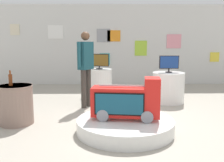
{
  "coord_description": "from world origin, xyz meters",
  "views": [
    {
      "loc": [
        -0.39,
        -4.23,
        1.51
      ],
      "look_at": [
        -0.31,
        0.44,
        0.79
      ],
      "focal_mm": 39.45,
      "sensor_mm": 36.0,
      "label": 1
    }
  ],
  "objects_px": {
    "display_pedestal_left_rear": "(99,82)",
    "display_pedestal_center_rear": "(168,87)",
    "side_table_round": "(16,104)",
    "tv_on_center_rear": "(169,63)",
    "main_display_pedestal": "(125,125)",
    "novelty_firetruck_tv": "(127,102)",
    "bottle_on_side_table": "(10,79)",
    "tv_on_left_rear": "(99,61)",
    "shopper_browsing_near_truck": "(86,63)"
  },
  "relations": [
    {
      "from": "display_pedestal_left_rear",
      "to": "display_pedestal_center_rear",
      "type": "relative_size",
      "value": 0.95
    },
    {
      "from": "display_pedestal_center_rear",
      "to": "side_table_round",
      "type": "relative_size",
      "value": 1.1
    },
    {
      "from": "display_pedestal_left_rear",
      "to": "tv_on_center_rear",
      "type": "height_order",
      "value": "tv_on_center_rear"
    },
    {
      "from": "main_display_pedestal",
      "to": "tv_on_center_rear",
      "type": "bearing_deg",
      "value": 59.42
    },
    {
      "from": "tv_on_center_rear",
      "to": "side_table_round",
      "type": "bearing_deg",
      "value": -153.09
    },
    {
      "from": "display_pedestal_center_rear",
      "to": "main_display_pedestal",
      "type": "bearing_deg",
      "value": -120.53
    },
    {
      "from": "novelty_firetruck_tv",
      "to": "bottle_on_side_table",
      "type": "height_order",
      "value": "bottle_on_side_table"
    },
    {
      "from": "novelty_firetruck_tv",
      "to": "tv_on_center_rear",
      "type": "height_order",
      "value": "tv_on_center_rear"
    },
    {
      "from": "novelty_firetruck_tv",
      "to": "tv_on_center_rear",
      "type": "xyz_separation_m",
      "value": [
        1.22,
        2.12,
        0.49
      ]
    },
    {
      "from": "tv_on_left_rear",
      "to": "display_pedestal_center_rear",
      "type": "bearing_deg",
      "value": -25.21
    },
    {
      "from": "main_display_pedestal",
      "to": "display_pedestal_center_rear",
      "type": "bearing_deg",
      "value": 59.47
    },
    {
      "from": "novelty_firetruck_tv",
      "to": "tv_on_center_rear",
      "type": "relative_size",
      "value": 2.38
    },
    {
      "from": "display_pedestal_left_rear",
      "to": "side_table_round",
      "type": "distance_m",
      "value": 2.91
    },
    {
      "from": "tv_on_center_rear",
      "to": "side_table_round",
      "type": "xyz_separation_m",
      "value": [
        -3.26,
        -1.65,
        -0.64
      ]
    },
    {
      "from": "main_display_pedestal",
      "to": "tv_on_left_rear",
      "type": "bearing_deg",
      "value": 100.41
    },
    {
      "from": "novelty_firetruck_tv",
      "to": "bottle_on_side_table",
      "type": "bearing_deg",
      "value": 168.43
    },
    {
      "from": "display_pedestal_center_rear",
      "to": "side_table_round",
      "type": "distance_m",
      "value": 3.66
    },
    {
      "from": "side_table_round",
      "to": "shopper_browsing_near_truck",
      "type": "distance_m",
      "value": 1.83
    },
    {
      "from": "display_pedestal_left_rear",
      "to": "tv_on_center_rear",
      "type": "distance_m",
      "value": 2.08
    },
    {
      "from": "shopper_browsing_near_truck",
      "to": "bottle_on_side_table",
      "type": "bearing_deg",
      "value": -135.71
    },
    {
      "from": "tv_on_center_rear",
      "to": "shopper_browsing_near_truck",
      "type": "distance_m",
      "value": 2.1
    },
    {
      "from": "tv_on_center_rear",
      "to": "bottle_on_side_table",
      "type": "distance_m",
      "value": 3.73
    },
    {
      "from": "display_pedestal_center_rear",
      "to": "side_table_round",
      "type": "bearing_deg",
      "value": -153.03
    },
    {
      "from": "novelty_firetruck_tv",
      "to": "side_table_round",
      "type": "bearing_deg",
      "value": 167.25
    },
    {
      "from": "display_pedestal_left_rear",
      "to": "shopper_browsing_near_truck",
      "type": "xyz_separation_m",
      "value": [
        -0.27,
        -1.3,
        0.65
      ]
    },
    {
      "from": "main_display_pedestal",
      "to": "shopper_browsing_near_truck",
      "type": "relative_size",
      "value": 0.94
    },
    {
      "from": "side_table_round",
      "to": "bottle_on_side_table",
      "type": "bearing_deg",
      "value": -154.24
    },
    {
      "from": "tv_on_left_rear",
      "to": "display_pedestal_center_rear",
      "type": "distance_m",
      "value": 2.07
    },
    {
      "from": "side_table_round",
      "to": "bottle_on_side_table",
      "type": "distance_m",
      "value": 0.48
    },
    {
      "from": "novelty_firetruck_tv",
      "to": "tv_on_left_rear",
      "type": "bearing_deg",
      "value": 100.79
    },
    {
      "from": "main_display_pedestal",
      "to": "tv_on_center_rear",
      "type": "height_order",
      "value": "tv_on_center_rear"
    },
    {
      "from": "main_display_pedestal",
      "to": "display_pedestal_center_rear",
      "type": "height_order",
      "value": "display_pedestal_center_rear"
    },
    {
      "from": "display_pedestal_center_rear",
      "to": "bottle_on_side_table",
      "type": "xyz_separation_m",
      "value": [
        -3.32,
        -1.69,
        0.46
      ]
    },
    {
      "from": "main_display_pedestal",
      "to": "side_table_round",
      "type": "bearing_deg",
      "value": 167.38
    },
    {
      "from": "side_table_round",
      "to": "tv_on_left_rear",
      "type": "bearing_deg",
      "value": 59.49
    },
    {
      "from": "display_pedestal_center_rear",
      "to": "tv_on_center_rear",
      "type": "xyz_separation_m",
      "value": [
        -0.0,
        -0.0,
        0.63
      ]
    },
    {
      "from": "display_pedestal_left_rear",
      "to": "side_table_round",
      "type": "bearing_deg",
      "value": -120.44
    },
    {
      "from": "main_display_pedestal",
      "to": "novelty_firetruck_tv",
      "type": "distance_m",
      "value": 0.41
    },
    {
      "from": "bottle_on_side_table",
      "to": "shopper_browsing_near_truck",
      "type": "relative_size",
      "value": 0.16
    },
    {
      "from": "tv_on_center_rear",
      "to": "bottle_on_side_table",
      "type": "bearing_deg",
      "value": -153.11
    },
    {
      "from": "main_display_pedestal",
      "to": "display_pedestal_left_rear",
      "type": "height_order",
      "value": "display_pedestal_left_rear"
    },
    {
      "from": "display_pedestal_left_rear",
      "to": "display_pedestal_center_rear",
      "type": "xyz_separation_m",
      "value": [
        1.79,
        -0.85,
        0.0
      ]
    },
    {
      "from": "novelty_firetruck_tv",
      "to": "tv_on_left_rear",
      "type": "distance_m",
      "value": 3.05
    },
    {
      "from": "tv_on_left_rear",
      "to": "side_table_round",
      "type": "relative_size",
      "value": 0.74
    },
    {
      "from": "bottle_on_side_table",
      "to": "shopper_browsing_near_truck",
      "type": "height_order",
      "value": "shopper_browsing_near_truck"
    },
    {
      "from": "tv_on_left_rear",
      "to": "tv_on_center_rear",
      "type": "height_order",
      "value": "tv_on_left_rear"
    },
    {
      "from": "shopper_browsing_near_truck",
      "to": "tv_on_left_rear",
      "type": "bearing_deg",
      "value": 78.25
    },
    {
      "from": "display_pedestal_left_rear",
      "to": "tv_on_left_rear",
      "type": "height_order",
      "value": "tv_on_left_rear"
    },
    {
      "from": "tv_on_left_rear",
      "to": "tv_on_center_rear",
      "type": "xyz_separation_m",
      "value": [
        1.79,
        -0.85,
        0.01
      ]
    },
    {
      "from": "display_pedestal_center_rear",
      "to": "tv_on_center_rear",
      "type": "relative_size",
      "value": 1.63
    }
  ]
}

